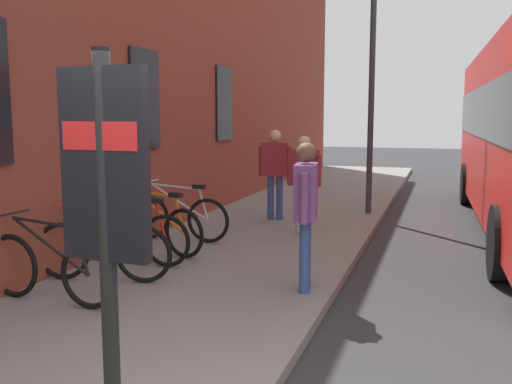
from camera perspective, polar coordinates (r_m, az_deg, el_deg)
The scene contains 13 objects.
ground at distance 9.04m, azimuth 16.90°, elevation -6.40°, with size 60.00×60.00×0.00m, color #2D2D30.
sidewalk_pavement at distance 11.36m, azimuth 3.16°, elevation -2.92°, with size 24.00×3.50×0.12m, color gray.
station_facade at distance 12.88m, azimuth -4.66°, elevation 15.37°, with size 22.00×0.65×7.76m.
bicycle_under_window at distance 6.60m, azimuth -19.94°, elevation -7.16°, with size 0.48×1.77×0.97m.
bicycle_beside_lamp at distance 7.25m, azimuth -15.05°, elevation -5.65°, with size 0.50×1.75×0.97m.
bicycle_leaning_wall at distance 8.00m, azimuth -12.25°, elevation -4.31°, with size 0.48×1.77×0.97m.
bicycle_by_door at distance 8.54m, azimuth -9.81°, elevation -3.49°, with size 0.65×1.71×0.97m.
bicycle_far_end at distance 9.33m, azimuth -7.74°, elevation -2.49°, with size 0.48×1.77×0.97m.
transit_info_sign at distance 3.35m, azimuth -14.85°, elevation 0.04°, with size 0.11×0.55×2.40m.
pedestrian_near_bus at distance 9.84m, azimuth 4.82°, elevation 1.80°, with size 0.32×0.63×1.68m.
pedestrian_by_facade at distance 6.53m, azimuth 5.00°, elevation -0.94°, with size 0.65×0.32×1.72m.
pedestrian_crossing_street at distance 11.05m, azimuth 1.93°, elevation 2.70°, with size 0.30×0.66×1.75m.
street_lamp at distance 12.04m, azimuth 11.59°, elevation 13.94°, with size 0.28×0.28×5.76m.
Camera 1 is at (-2.78, -1.15, 2.15)m, focal length 39.99 mm.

